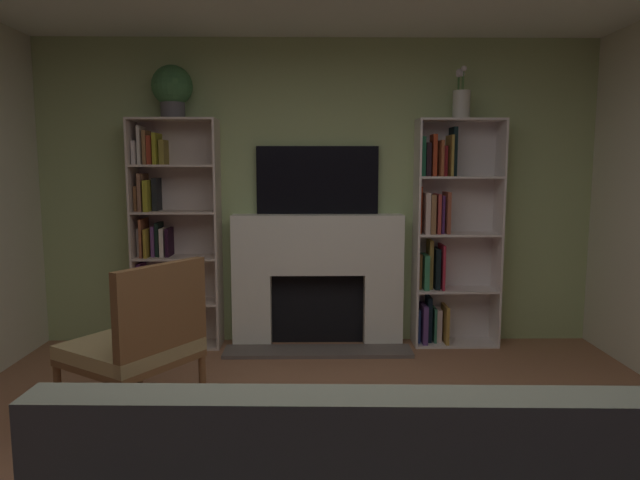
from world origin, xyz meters
name	(u,v)px	position (x,y,z in m)	size (l,w,h in m)	color
wall_back_accent	(317,193)	(0.00, 2.64, 1.31)	(4.91, 0.06, 2.62)	#A6BA79
fireplace	(318,276)	(0.00, 2.49, 0.60)	(1.56, 0.53, 1.13)	white
tv	(317,180)	(0.00, 2.58, 1.42)	(1.04, 0.06, 0.58)	black
bookshelf_left	(168,238)	(-1.28, 2.50, 0.93)	(0.72, 0.31, 1.93)	beige
bookshelf_right	(446,235)	(1.10, 2.51, 0.95)	(0.72, 0.29, 1.93)	silver
potted_plant	(172,89)	(-1.19, 2.46, 2.17)	(0.33, 0.33, 0.43)	#545155
vase_with_flowers	(461,102)	(1.19, 2.46, 2.07)	(0.14, 0.14, 0.43)	beige
armchair	(140,342)	(-1.07, 0.92, 0.51)	(0.88, 0.88, 1.00)	brown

